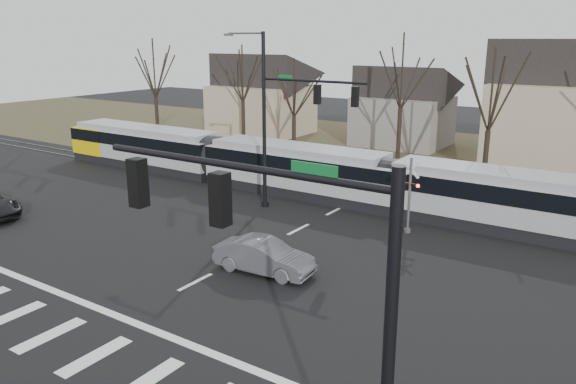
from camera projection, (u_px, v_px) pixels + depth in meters
The scene contains 15 objects.
ground at pixel (160, 300), 21.84m from camera, with size 140.00×140.00×0.00m, color black.
grass_verge at pixel (438, 158), 47.52m from camera, with size 140.00×28.00×0.01m, color #38331E.
crosswalk at pixel (72, 345), 18.63m from camera, with size 27.00×2.60×0.01m.
stop_line at pixel (124, 319), 20.39m from camera, with size 28.00×0.35×0.01m, color silver.
lane_dashes at pixel (351, 203), 34.68m from camera, with size 0.18×30.00×0.01m.
rail_pair at pixel (349, 203), 34.51m from camera, with size 90.00×1.52×0.06m.
tram at pixel (295, 167), 36.42m from camera, with size 41.86×3.11×3.17m.
sedan at pixel (264, 256), 24.25m from camera, with size 4.59×1.93×1.47m, color #515158.
signal_pole_near_right at pixel (294, 305), 10.25m from camera, with size 6.72×0.44×8.00m.
signal_pole_far at pixel (287, 114), 31.64m from camera, with size 9.28×0.44×10.20m.
rail_crossing_signal at pixel (409, 198), 28.93m from camera, with size 1.08×0.36×4.00m.
tree_row at pixel (442, 108), 40.30m from camera, with size 59.20×7.20×10.00m.
house_a at pixel (261, 91), 58.61m from camera, with size 9.72×8.64×8.60m.
house_b at pixel (403, 103), 52.34m from camera, with size 8.64×7.56×7.65m.
house_c at pixel (564, 101), 42.12m from camera, with size 10.80×8.64×10.10m.
Camera 1 is at (15.19, -13.83, 9.88)m, focal length 35.00 mm.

